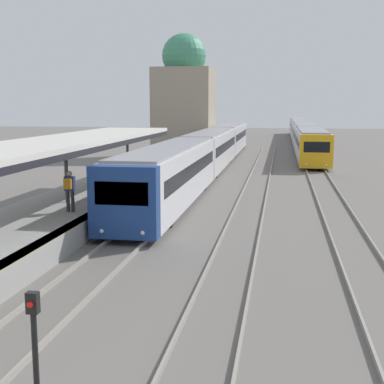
{
  "coord_description": "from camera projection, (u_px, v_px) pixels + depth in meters",
  "views": [
    {
      "loc": [
        5.67,
        -4.55,
        5.14
      ],
      "look_at": [
        2.1,
        16.8,
        1.63
      ],
      "focal_mm": 50.0,
      "sensor_mm": 36.0,
      "label": 1
    }
  ],
  "objects": [
    {
      "name": "platform_canopy",
      "position": [
        66.0,
        141.0,
        23.34
      ],
      "size": [
        4.0,
        23.89,
        2.81
      ],
      "color": "beige",
      "rests_on": "station_platform"
    },
    {
      "name": "train_far",
      "position": [
        303.0,
        132.0,
        70.27
      ],
      "size": [
        2.6,
        59.11,
        3.01
      ],
      "color": "gold",
      "rests_on": "ground_plane"
    },
    {
      "name": "signal_post_near",
      "position": [
        35.0,
        341.0,
        8.81
      ],
      "size": [
        0.2,
        0.21,
        2.14
      ],
      "color": "black",
      "rests_on": "ground_plane"
    },
    {
      "name": "train_near",
      "position": [
        210.0,
        148.0,
        43.19
      ],
      "size": [
        2.6,
        48.94,
        3.09
      ],
      "color": "navy",
      "rests_on": "ground_plane"
    },
    {
      "name": "distant_domed_building",
      "position": [
        184.0,
        100.0,
        53.53
      ],
      "size": [
        5.69,
        5.69,
        12.18
      ],
      "color": "gray",
      "rests_on": "ground_plane"
    },
    {
      "name": "person_on_platform",
      "position": [
        70.0,
        188.0,
        21.37
      ],
      "size": [
        0.4,
        0.4,
        1.66
      ],
      "color": "#2D2D33",
      "rests_on": "station_platform"
    }
  ]
}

